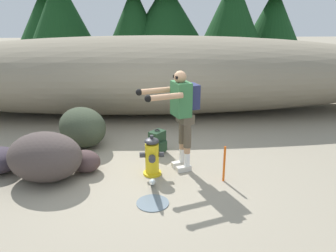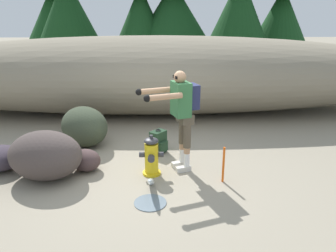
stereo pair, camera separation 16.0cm
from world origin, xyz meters
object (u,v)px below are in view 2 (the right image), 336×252
boulder_mid (84,126)px  boulder_small (0,158)px  utility_worker (181,109)px  spare_backpack (158,142)px  boulder_outlier (86,160)px  fire_hydrant (151,157)px  survey_stake (223,165)px  boulder_large (45,155)px

boulder_mid → boulder_small: size_ratio=1.44×
utility_worker → spare_backpack: utility_worker is taller
spare_backpack → boulder_outlier: 1.44m
fire_hydrant → boulder_outlier: bearing=171.1°
boulder_mid → spare_backpack: bearing=-16.3°
spare_backpack → boulder_small: bearing=-125.4°
utility_worker → spare_backpack: 1.20m
boulder_outlier → survey_stake: size_ratio=0.90×
boulder_mid → boulder_outlier: size_ratio=2.05×
boulder_large → boulder_outlier: bearing=23.5°
fire_hydrant → boulder_mid: 1.93m
fire_hydrant → boulder_large: (-1.72, -0.08, 0.08)m
boulder_small → boulder_outlier: (1.49, -0.07, -0.02)m
fire_hydrant → utility_worker: (0.49, 0.18, 0.78)m
boulder_mid → survey_stake: 3.01m
boulder_large → spare_backpack: bearing=28.3°
boulder_large → fire_hydrant: bearing=2.6°
boulder_small → boulder_outlier: boulder_small is taller
survey_stake → boulder_small: bearing=171.8°
boulder_outlier → utility_worker: bearing=0.1°
spare_backpack → survey_stake: survey_stake is taller
boulder_mid → boulder_small: 1.66m
boulder_mid → survey_stake: size_ratio=1.84×
utility_worker → fire_hydrant: bearing=0.5°
boulder_large → boulder_small: 0.98m
boulder_large → boulder_outlier: size_ratio=2.25×
fire_hydrant → spare_backpack: 0.92m
boulder_large → boulder_mid: same height
boulder_small → survey_stake: 3.81m
boulder_small → boulder_large: bearing=-20.0°
boulder_large → survey_stake: size_ratio=2.02×
utility_worker → boulder_large: bearing=-12.8°
boulder_large → boulder_outlier: boulder_large is taller
boulder_mid → survey_stake: (2.53, -1.63, -0.10)m
fire_hydrant → survey_stake: fire_hydrant is taller
boulder_large → boulder_small: bearing=160.0°
boulder_large → survey_stake: (2.87, -0.21, -0.10)m
spare_backpack → boulder_large: boulder_large is taller
spare_backpack → boulder_outlier: spare_backpack is taller
boulder_large → boulder_mid: bearing=76.8°
utility_worker → boulder_small: utility_worker is taller
boulder_large → boulder_outlier: (0.59, 0.25, -0.21)m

